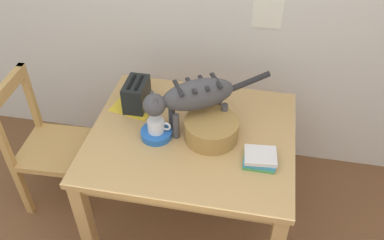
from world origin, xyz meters
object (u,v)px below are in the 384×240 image
dining_table (192,146)px  book_stack (260,158)px  saucer_bowl (156,133)px  wooden_chair_near (48,146)px  magazine (135,105)px  toaster (137,95)px  coffee_mug (156,126)px  wicker_basket (211,129)px  cat (193,97)px

dining_table → book_stack: (0.38, -0.14, 0.12)m
saucer_bowl → wooden_chair_near: size_ratio=0.19×
wooden_chair_near → magazine: bearing=102.0°
magazine → toaster: size_ratio=1.20×
dining_table → coffee_mug: size_ratio=8.70×
coffee_mug → toaster: toaster is taller
dining_table → toaster: 0.44m
magazine → wicker_basket: (0.49, -0.19, 0.06)m
dining_table → magazine: bearing=155.0°
wicker_basket → dining_table: bearing=176.2°
dining_table → book_stack: book_stack is taller
cat → magazine: bearing=41.4°
wicker_basket → wooden_chair_near: wooden_chair_near is taller
toaster → wooden_chair_near: size_ratio=0.22×
cat → wicker_basket: 0.20m
coffee_mug → magazine: size_ratio=0.54×
wicker_basket → book_stack: bearing=-26.7°
magazine → wicker_basket: size_ratio=0.82×
cat → wicker_basket: size_ratio=2.16×
saucer_bowl → book_stack: size_ratio=1.00×
coffee_mug → magazine: bearing=130.4°
coffee_mug → toaster: bearing=127.6°
dining_table → coffee_mug: coffee_mug is taller
magazine → wooden_chair_near: wooden_chair_near is taller
toaster → dining_table: bearing=-26.3°
cat → saucer_bowl: cat is taller
dining_table → wicker_basket: (0.11, -0.01, 0.15)m
wicker_basket → coffee_mug: bearing=-170.7°
coffee_mug → book_stack: size_ratio=0.74×
coffee_mug → toaster: 0.30m
saucer_bowl → book_stack: book_stack is taller
coffee_mug → wooden_chair_near: wooden_chair_near is taller
dining_table → cat: 0.31m
coffee_mug → saucer_bowl: bearing=180.0°
saucer_bowl → coffee_mug: 0.06m
book_stack → toaster: toaster is taller
saucer_bowl → toaster: toaster is taller
wicker_basket → wooden_chair_near: (-1.05, 0.04, -0.36)m
cat → book_stack: 0.47m
coffee_mug → wicker_basket: size_ratio=0.44×
magazine → coffee_mug: bearing=-37.1°
wooden_chair_near → wicker_basket: bearing=85.3°
toaster → wooden_chair_near: bearing=-165.8°
dining_table → book_stack: 0.42m
coffee_mug → wicker_basket: bearing=9.3°
coffee_mug → wooden_chair_near: bearing=173.2°
wooden_chair_near → cat: bearing=88.5°
magazine → toaster: (0.02, 0.00, 0.08)m
dining_table → wooden_chair_near: size_ratio=1.21×
dining_table → wicker_basket: wicker_basket is taller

